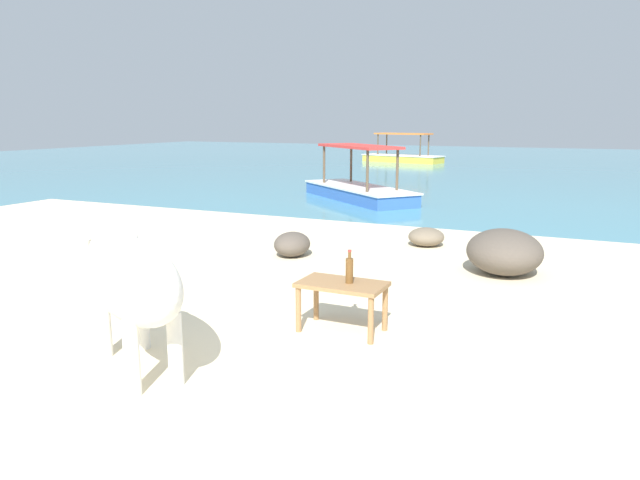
# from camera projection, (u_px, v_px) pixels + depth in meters

# --- Properties ---
(sand_beach) EXTENTS (18.00, 14.00, 0.04)m
(sand_beach) POSITION_uv_depth(u_px,v_px,m) (153.00, 397.00, 4.02)
(sand_beach) COLOR beige
(sand_beach) RESTS_ON ground
(water_surface) EXTENTS (60.00, 36.00, 0.03)m
(water_surface) POSITION_uv_depth(u_px,v_px,m) (518.00, 167.00, 23.61)
(water_surface) COLOR teal
(water_surface) RESTS_ON ground
(cow) EXTENTS (1.76, 1.33, 1.05)m
(cow) POSITION_uv_depth(u_px,v_px,m) (132.00, 279.00, 4.32)
(cow) COLOR silver
(cow) RESTS_ON sand_beach
(low_bench_table) EXTENTS (0.77, 0.45, 0.45)m
(low_bench_table) POSITION_uv_depth(u_px,v_px,m) (342.00, 291.00, 5.14)
(low_bench_table) COLOR olive
(low_bench_table) RESTS_ON sand_beach
(bottle) EXTENTS (0.07, 0.07, 0.30)m
(bottle) POSITION_uv_depth(u_px,v_px,m) (349.00, 270.00, 5.09)
(bottle) COLOR brown
(bottle) RESTS_ON low_bench_table
(shore_rock_large) EXTENTS (0.60, 0.70, 0.33)m
(shore_rock_large) POSITION_uv_depth(u_px,v_px,m) (292.00, 244.00, 8.05)
(shore_rock_large) COLOR brown
(shore_rock_large) RESTS_ON sand_beach
(shore_rock_medium) EXTENTS (1.18, 1.26, 0.55)m
(shore_rock_medium) POSITION_uv_depth(u_px,v_px,m) (504.00, 252.00, 7.10)
(shore_rock_medium) COLOR brown
(shore_rock_medium) RESTS_ON sand_beach
(shore_rock_small) EXTENTS (0.56, 0.57, 0.27)m
(shore_rock_small) POSITION_uv_depth(u_px,v_px,m) (426.00, 237.00, 8.71)
(shore_rock_small) COLOR #756651
(shore_rock_small) RESTS_ON sand_beach
(boat_yellow) EXTENTS (3.84, 1.94, 1.29)m
(boat_yellow) POSITION_uv_depth(u_px,v_px,m) (403.00, 156.00, 26.37)
(boat_yellow) COLOR gold
(boat_yellow) RESTS_ON water_surface
(boat_blue) EXTENTS (3.56, 3.24, 1.29)m
(boat_blue) POSITION_uv_depth(u_px,v_px,m) (358.00, 188.00, 13.94)
(boat_blue) COLOR #3866B7
(boat_blue) RESTS_ON water_surface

